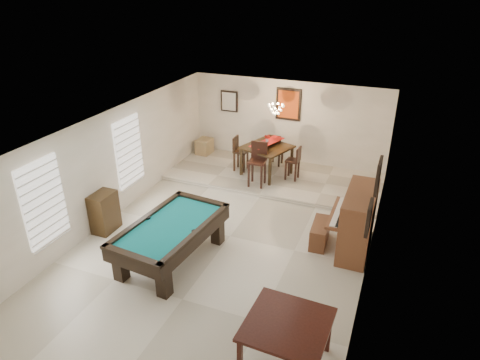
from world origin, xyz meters
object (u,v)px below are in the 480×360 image
Objects in this scene: piano_bench at (320,233)px; flower_vase at (267,139)px; apothecary_chest at (104,212)px; dining_chair_east at (293,163)px; square_table at (286,344)px; dining_chair_west at (241,154)px; chandelier at (276,105)px; dining_chair_north at (276,149)px; upright_piano at (350,220)px; dining_table at (267,158)px; pool_table at (172,242)px; dining_chair_south at (257,165)px; corner_bench at (204,146)px.

flower_vase is at bearing 128.29° from piano_bench.
apothecary_chest is (-4.70, -1.31, 0.23)m from piano_bench.
dining_chair_east reaches higher than apothecary_chest.
piano_bench is (-0.22, 3.44, -0.17)m from square_table.
dining_chair_west is at bearing 117.18° from square_table.
square_table is 2.00× the size of chandelier.
upright_piano is at bearing 130.30° from dining_chair_north.
upright_piano is 1.66× the size of dining_chair_north.
dining_chair_north is 0.97× the size of dining_chair_west.
dining_table is at bearing -91.14° from dining_chair_west.
apothecary_chest is at bearing 64.02° from dining_chair_north.
flower_vase is 0.99m from dining_chair_north.
dining_chair_west is (-0.79, 0.01, 0.02)m from dining_table.
apothecary_chest is (-2.00, 0.43, 0.06)m from pool_table.
flower_vase is 0.24× the size of dining_chair_east.
chandelier is at bearing -85.76° from dining_chair_east.
dining_chair_east is (1.31, 4.45, 0.19)m from pool_table.
dining_chair_south is 1.19× the size of dining_chair_west.
chandelier is (0.23, -0.04, 1.59)m from dining_table.
dining_chair_west is 1.88m from chandelier.
chandelier is at bearing -9.50° from flower_vase.
corner_bench is at bearing 2.28° from dining_chair_north.
dining_chair_south is (-2.77, 1.90, 0.04)m from upright_piano.
square_table is 0.73× the size of upright_piano.
square_table is 0.99× the size of dining_chair_south.
dining_table is 1.97× the size of chandelier.
upright_piano is at bearing 6.13° from piano_bench.
dining_chair_east is (1.57, -0.03, -0.03)m from dining_chair_west.
dining_table is 1.17× the size of dining_chair_west.
square_table is 5.92m from dining_chair_south.
upright_piano is 0.74m from piano_bench.
dining_chair_east is (0.79, 0.75, -0.12)m from dining_chair_south.
upright_piano is at bearing -44.10° from dining_table.
dining_table is at bearing 135.90° from upright_piano.
square_table is at bearing -55.66° from corner_bench.
dining_table reaches higher than square_table.
upright_piano is 2.72× the size of chandelier.
apothecary_chest is 4.83m from flower_vase.
dining_chair_west is (-0.79, 0.01, -0.59)m from flower_vase.
chandelier reaches higher than upright_piano.
dining_table is (-2.76, 2.67, -0.07)m from upright_piano.
upright_piano reaches higher than corner_bench.
upright_piano is at bearing 83.93° from square_table.
dining_chair_west is (-3.55, 2.68, -0.05)m from upright_piano.
apothecary_chest is 0.79× the size of dining_table.
dining_chair_south is at bearing 87.54° from pool_table.
flower_vase is 1.01m from chandelier.
upright_piano is 3.84m from dining_table.
flower_vase reaches higher than piano_bench.
pool_table is 2.43× the size of dining_chair_west.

